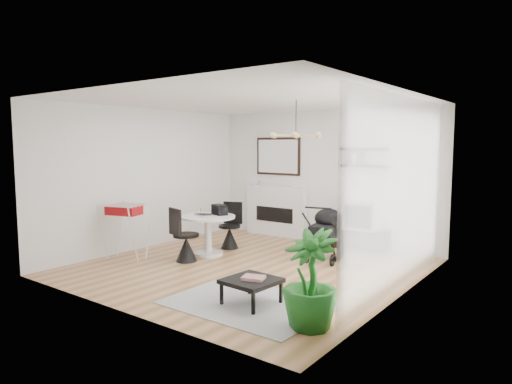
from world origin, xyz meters
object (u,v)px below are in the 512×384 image
Objects in this scene: dining_table at (208,229)px; potted_plant at (310,279)px; coffee_table at (251,282)px; fireplace at (276,205)px; crt_tv at (364,215)px; stroller at (326,236)px; drying_rack at (126,230)px; tv_console at (360,239)px.

potted_plant is at bearing -29.50° from dining_table.
fireplace is at bearing 120.07° from coffee_table.
dining_table is 1.50× the size of coffee_table.
crt_tv is 0.61× the size of stroller.
crt_tv is 0.93× the size of coffee_table.
stroller is at bearing 19.71° from drying_rack.
crt_tv is 4.38m from drying_rack.
tv_console is 1.75× the size of crt_tv.
fireplace is 2.01× the size of tv_console.
tv_console reaches higher than coffee_table.
potted_plant is (0.96, -0.20, 0.25)m from coffee_table.
drying_rack is at bearing -154.24° from stroller.
fireplace is 2.20× the size of drying_rack.
crt_tv is 0.62× the size of dining_table.
drying_rack is 3.49m from stroller.
tv_console is at bearing 92.53° from coffee_table.
fireplace reaches higher than potted_plant.
crt_tv is at bearing 105.38° from potted_plant.
fireplace is 2.23m from dining_table.
stroller reaches higher than crt_tv.
fireplace is 3.27× the size of coffee_table.
dining_table reaches higher than coffee_table.
fireplace is 2.16× the size of stroller.
dining_table is 2.71m from coffee_table.
dining_table is 1.43m from drying_rack.
drying_rack is at bearing -131.68° from dining_table.
tv_console is at bearing 106.19° from potted_plant.
fireplace reaches higher than dining_table.
dining_table is (-2.03, -2.10, 0.28)m from tv_console.
coffee_table is at bearing -87.47° from tv_console.
drying_rack is 3.19m from coffee_table.
potted_plant is (4.10, -0.72, 0.03)m from drying_rack.
drying_rack is at bearing -133.87° from crt_tv.
drying_rack is 4.16m from potted_plant.
crt_tv is at bearing 91.60° from coffee_table.
fireplace reaches higher than drying_rack.
fireplace is 4.40m from coffee_table.
crt_tv is 3.69m from coffee_table.
tv_console is (2.04, -0.12, -0.48)m from fireplace.
potted_plant is (3.16, -4.00, -0.14)m from fireplace.
dining_table is at bearing -134.06° from tv_console.
drying_rack reaches higher than tv_console.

